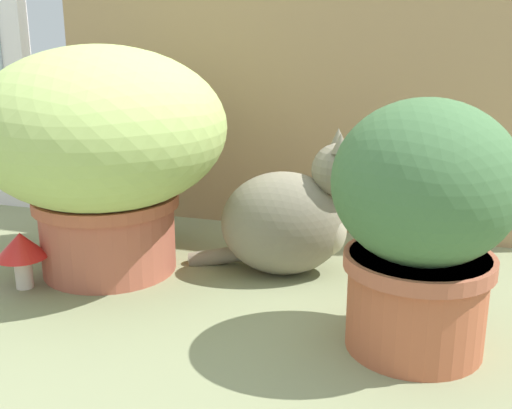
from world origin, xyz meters
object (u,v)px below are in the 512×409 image
at_px(leafy_planter, 422,218).
at_px(mushroom_ornament_red, 21,249).
at_px(grass_planter, 102,144).
at_px(cat, 291,218).
at_px(mushroom_ornament_pink, 99,236).

relative_size(leafy_planter, mushroom_ornament_red, 3.51).
xyz_separation_m(grass_planter, mushroom_ornament_red, (-0.11, -0.14, -0.19)).
distance_m(grass_planter, mushroom_ornament_red, 0.26).
bearing_deg(mushroom_ornament_red, leafy_planter, -1.22).
relative_size(grass_planter, cat, 1.31).
relative_size(grass_planter, mushroom_ornament_red, 4.42).
bearing_deg(mushroom_ornament_red, cat, 25.36).
height_order(mushroom_ornament_pink, mushroom_ornament_red, mushroom_ornament_pink).
height_order(grass_planter, cat, grass_planter).
bearing_deg(cat, grass_planter, -165.98).
bearing_deg(mushroom_ornament_pink, grass_planter, 107.09).
relative_size(leafy_planter, cat, 1.04).
bearing_deg(grass_planter, leafy_planter, -13.48).
xyz_separation_m(mushroom_ornament_pink, mushroom_ornament_red, (-0.14, -0.06, -0.02)).
height_order(leafy_planter, mushroom_ornament_pink, leafy_planter).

